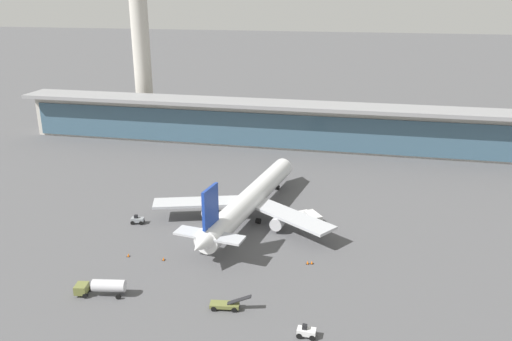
% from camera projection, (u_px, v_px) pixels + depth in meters
% --- Properties ---
extents(ground_plane, '(1200.00, 1200.00, 0.00)m').
position_uv_depth(ground_plane, '(235.00, 232.00, 111.34)').
color(ground_plane, '#515154').
extents(airliner_on_stand, '(42.50, 55.76, 14.87)m').
position_uv_depth(airliner_on_stand, '(249.00, 200.00, 116.32)').
color(airliner_on_stand, white).
rests_on(airliner_on_stand, ground).
extents(service_truck_near_nose_grey, '(3.11, 2.16, 2.05)m').
position_uv_depth(service_truck_near_nose_grey, '(137.00, 220.00, 115.34)').
color(service_truck_near_nose_grey, gray).
rests_on(service_truck_near_nose_grey, ground).
extents(service_truck_under_wing_olive, '(8.85, 3.75, 2.95)m').
position_uv_depth(service_truck_under_wing_olive, '(103.00, 286.00, 87.73)').
color(service_truck_under_wing_olive, olive).
rests_on(service_truck_under_wing_olive, ground).
extents(service_truck_mid_apron_white, '(2.91, 1.79, 2.05)m').
position_uv_depth(service_truck_mid_apron_white, '(306.00, 332.00, 77.37)').
color(service_truck_mid_apron_white, silver).
rests_on(service_truck_mid_apron_white, ground).
extents(service_truck_by_tail_white, '(6.05, 7.31, 3.10)m').
position_uv_depth(service_truck_by_tail_white, '(311.00, 218.00, 114.31)').
color(service_truck_by_tail_white, silver).
rests_on(service_truck_by_tail_white, ground).
extents(service_truck_on_taxiway_olive, '(6.92, 2.48, 2.70)m').
position_uv_depth(service_truck_on_taxiway_olive, '(226.00, 305.00, 84.19)').
color(service_truck_on_taxiway_olive, olive).
rests_on(service_truck_on_taxiway_olive, ground).
extents(terminal_building, '(183.60, 12.80, 15.20)m').
position_uv_depth(terminal_building, '(285.00, 124.00, 170.34)').
color(terminal_building, beige).
rests_on(terminal_building, ground).
extents(control_tower, '(12.00, 12.00, 69.82)m').
position_uv_depth(control_tower, '(140.00, 25.00, 184.76)').
color(control_tower, beige).
rests_on(control_tower, ground).
extents(safety_cone_alpha, '(0.62, 0.62, 0.70)m').
position_uv_depth(safety_cone_alpha, '(128.00, 255.00, 101.07)').
color(safety_cone_alpha, orange).
rests_on(safety_cone_alpha, ground).
extents(safety_cone_bravo, '(0.62, 0.62, 0.70)m').
position_uv_depth(safety_cone_bravo, '(312.00, 262.00, 98.33)').
color(safety_cone_bravo, orange).
rests_on(safety_cone_bravo, ground).
extents(safety_cone_charlie, '(0.62, 0.62, 0.70)m').
position_uv_depth(safety_cone_charlie, '(164.00, 259.00, 99.65)').
color(safety_cone_charlie, orange).
rests_on(safety_cone_charlie, ground).
extents(safety_cone_delta, '(0.62, 0.62, 0.70)m').
position_uv_depth(safety_cone_delta, '(308.00, 263.00, 98.28)').
color(safety_cone_delta, orange).
rests_on(safety_cone_delta, ground).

